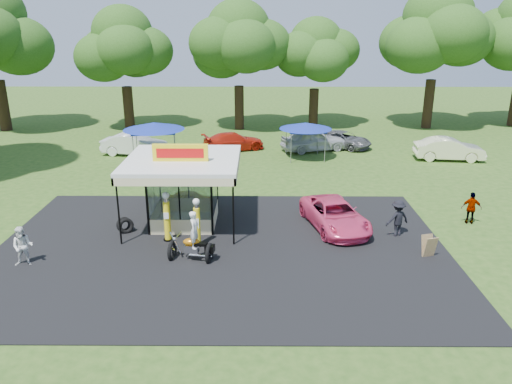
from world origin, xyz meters
TOP-DOWN VIEW (x-y plane):
  - ground at (0.00, 0.00)m, footprint 120.00×120.00m
  - asphalt_apron at (0.00, 2.00)m, footprint 20.00×14.00m
  - gas_station_kiosk at (-2.00, 4.99)m, footprint 5.40×5.40m
  - gas_pump_left at (-2.50, 2.88)m, footprint 0.44×0.44m
  - gas_pump_right at (-1.06, 2.30)m, footprint 0.43×0.43m
  - motorcycle at (-1.06, 0.91)m, footprint 2.01×1.18m
  - spare_tires at (-4.71, 3.80)m, footprint 0.96×0.86m
  - a_frame_sign at (8.96, 1.30)m, footprint 0.58×0.61m
  - kiosk_car at (-2.00, 7.20)m, footprint 2.82×1.13m
  - pink_sedan at (5.38, 4.43)m, footprint 3.37×5.32m
  - spectator_west at (-8.01, 0.42)m, footprint 0.92×0.76m
  - spectator_east_a at (8.16, 3.50)m, footprint 1.31×1.02m
  - spectator_east_b at (12.24, 5.07)m, footprint 1.02×0.58m
  - bg_car_a at (-7.70, 18.49)m, footprint 5.11×2.44m
  - bg_car_b at (-0.31, 19.96)m, footprint 5.18×3.61m
  - bg_car_c at (5.92, 19.84)m, footprint 5.43×3.50m
  - bg_car_d at (8.41, 20.92)m, footprint 4.89×4.57m
  - bg_car_e at (15.48, 17.18)m, footprint 5.05×2.20m
  - tent_west at (-5.63, 16.00)m, footprint 4.24×4.24m
  - tent_east at (5.05, 17.55)m, footprint 3.80×3.80m
  - oak_far_b at (-10.49, 28.22)m, footprint 9.05×9.05m
  - oak_far_c at (-0.17, 28.13)m, footprint 9.57×9.57m
  - oak_far_d at (6.89, 29.58)m, footprint 8.25×8.25m
  - oak_far_e at (17.54, 28.78)m, footprint 10.50×10.50m

SIDE VIEW (x-z plane):
  - ground at x=0.00m, z-range 0.00..0.00m
  - asphalt_apron at x=0.00m, z-range 0.00..0.04m
  - spare_tires at x=-4.71m, z-range -0.01..0.77m
  - kiosk_car at x=-2.00m, z-range 0.00..0.96m
  - a_frame_sign at x=8.96m, z-range 0.01..0.97m
  - bg_car_d at x=8.41m, z-range 0.00..1.28m
  - pink_sedan at x=5.38m, z-range 0.00..1.37m
  - bg_car_b at x=-0.31m, z-range 0.00..1.39m
  - bg_car_a at x=-7.70m, z-range 0.00..1.61m
  - bg_car_e at x=15.48m, z-range 0.00..1.61m
  - spectator_east_b at x=12.24m, z-range 0.00..1.64m
  - spectator_west at x=-8.01m, z-range 0.00..1.71m
  - bg_car_c at x=5.92m, z-range 0.00..1.72m
  - spectator_east_a at x=8.16m, z-range 0.00..1.79m
  - motorcycle at x=-1.06m, z-range -0.26..2.05m
  - gas_pump_right at x=-1.06m, z-range -0.05..2.24m
  - gas_pump_left at x=-2.50m, z-range -0.05..2.33m
  - gas_station_kiosk at x=-2.00m, z-range -0.31..3.87m
  - tent_east at x=5.05m, z-range 1.08..3.73m
  - tent_west at x=-5.63m, z-range 1.20..4.16m
  - oak_far_d at x=6.89m, z-range 1.35..11.17m
  - oak_far_b at x=-10.49m, z-range 1.49..12.29m
  - oak_far_c at x=-0.17m, z-range 1.52..12.80m
  - oak_far_e at x=17.54m, z-range 1.73..14.22m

